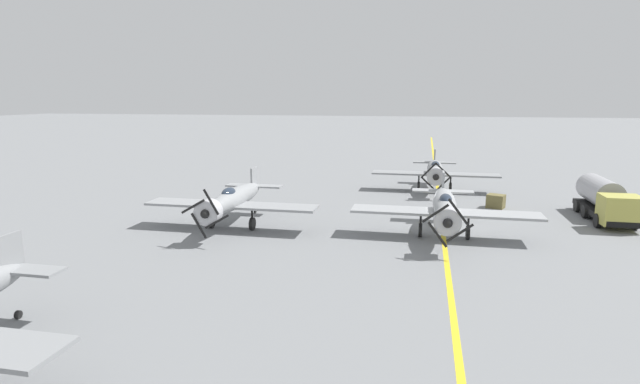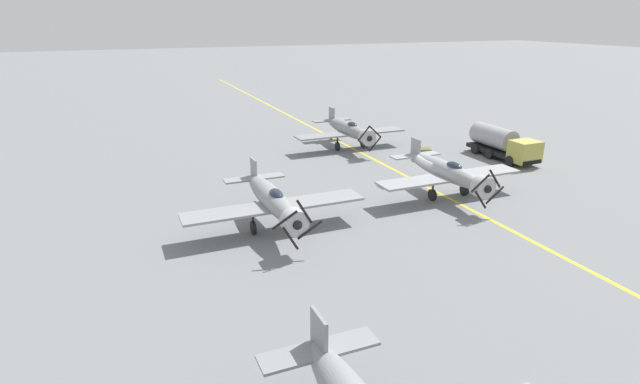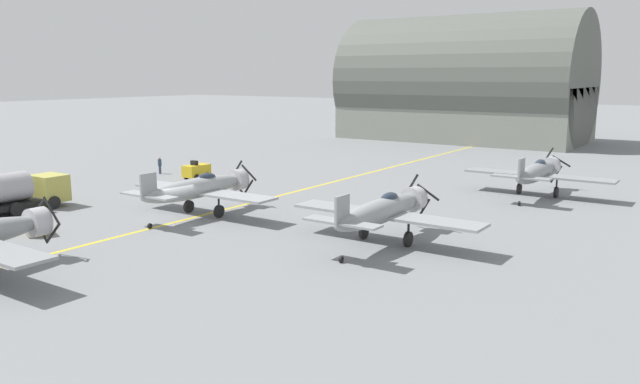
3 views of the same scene
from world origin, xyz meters
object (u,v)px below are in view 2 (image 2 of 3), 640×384
at_px(airplane_mid_right, 273,200).
at_px(airplane_near_center, 349,130).
at_px(airplane_mid_center, 447,172).
at_px(fuel_tanker, 503,144).
at_px(supply_crate_by_tanker, 424,154).

xyz_separation_m(airplane_mid_right, airplane_near_center, (-13.97, -17.23, -0.00)).
bearing_deg(airplane_mid_center, airplane_near_center, -84.33).
height_order(airplane_near_center, fuel_tanker, airplane_near_center).
bearing_deg(airplane_near_center, fuel_tanker, 126.87).
distance_m(airplane_mid_right, supply_crate_by_tanker, 21.55).
relative_size(airplane_mid_right, fuel_tanker, 1.50).
relative_size(airplane_near_center, fuel_tanker, 1.50).
relative_size(airplane_mid_right, supply_crate_by_tanker, 8.96).
xyz_separation_m(airplane_near_center, fuel_tanker, (-12.17, 9.50, -0.50)).
relative_size(airplane_mid_center, airplane_near_center, 1.00).
bearing_deg(airplane_mid_right, supply_crate_by_tanker, -134.93).
bearing_deg(airplane_mid_right, airplane_mid_center, -161.00).
xyz_separation_m(airplane_near_center, supply_crate_by_tanker, (-4.84, 6.81, -1.45)).
height_order(airplane_mid_center, fuel_tanker, airplane_mid_center).
distance_m(airplane_mid_right, fuel_tanker, 27.26).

